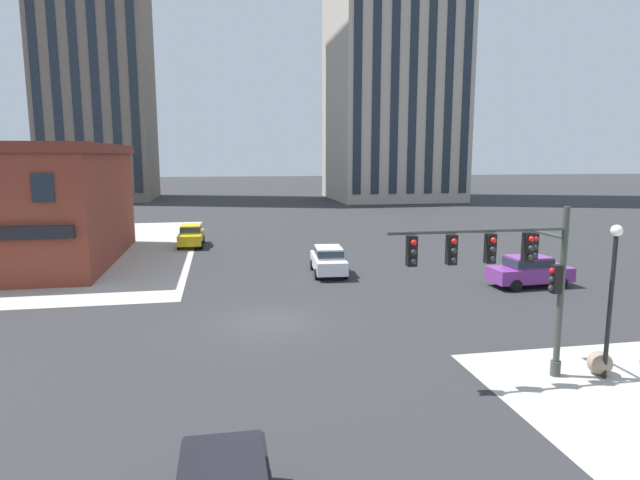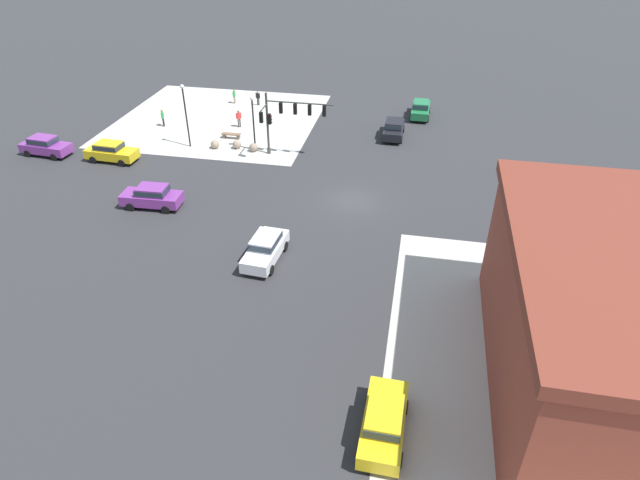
{
  "view_description": "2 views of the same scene",
  "coord_description": "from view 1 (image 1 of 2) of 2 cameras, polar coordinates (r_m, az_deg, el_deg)",
  "views": [
    {
      "loc": [
        -1.9,
        -21.94,
        7.06
      ],
      "look_at": [
        2.18,
        0.02,
        3.5
      ],
      "focal_mm": 29.87,
      "sensor_mm": 36.0,
      "label": 1
    },
    {
      "loc": [
        -4.54,
        35.63,
        19.92
      ],
      "look_at": [
        0.03,
        12.47,
        4.47
      ],
      "focal_mm": 30.26,
      "sensor_mm": 36.0,
      "label": 2
    }
  ],
  "objects": [
    {
      "name": "street_lamp_corner_near",
      "position": [
        18.94,
        28.81,
        -4.01
      ],
      "size": [
        0.36,
        0.36,
        4.96
      ],
      "color": "black",
      "rests_on": "ground"
    },
    {
      "name": "car_cross_westbound",
      "position": [
        31.81,
        0.9,
        -2.07
      ],
      "size": [
        2.14,
        4.52,
        1.68
      ],
      "color": "silver",
      "rests_on": "ground"
    },
    {
      "name": "traffic_signal_main",
      "position": [
        17.68,
        20.25,
        -2.81
      ],
      "size": [
        5.92,
        2.09,
        5.5
      ],
      "color": "#383D38",
      "rests_on": "ground"
    },
    {
      "name": "car_main_southbound_far",
      "position": [
        30.99,
        21.5,
        -3.01
      ],
      "size": [
        4.47,
        2.03,
        1.68
      ],
      "color": "#7A3389",
      "rests_on": "ground"
    },
    {
      "name": "bollard_sphere_curb_a",
      "position": [
        19.95,
        27.77,
        -11.57
      ],
      "size": [
        0.77,
        0.77,
        0.77
      ],
      "primitive_type": "sphere",
      "color": "gray",
      "rests_on": "ground"
    },
    {
      "name": "car_main_northbound_near",
      "position": [
        42.87,
        -13.64,
        0.57
      ],
      "size": [
        1.96,
        4.44,
        1.68
      ],
      "color": "gold",
      "rests_on": "ground"
    },
    {
      "name": "ground_plane",
      "position": [
        23.12,
        -5.38,
        -8.76
      ],
      "size": [
        320.0,
        320.0,
        0.0
      ],
      "primitive_type": "plane",
      "color": "#2D2D30"
    }
  ]
}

